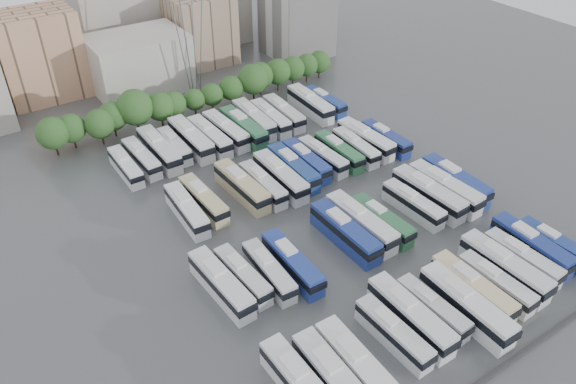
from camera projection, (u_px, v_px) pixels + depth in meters
ground at (329, 218)px, 86.40m from camera, size 220.00×220.00×0.00m
parapet at (504, 365)px, 63.96m from camera, size 56.00×0.50×0.50m
tree_line at (197, 95)px, 111.74m from camera, size 64.49×7.66×8.76m
city_buildings at (112, 39)px, 127.00m from camera, size 102.00×35.00×20.00m
apartment_tower at (297, 1)px, 133.45m from camera, size 14.00×14.00×26.00m
electricity_pylon at (187, 9)px, 110.24m from camera, size 9.00×6.91×33.83m
bus_r0_s1 at (336, 381)px, 60.06m from camera, size 3.29×13.42×4.19m
bus_r0_s2 at (359, 369)px, 61.37m from camera, size 3.30×13.58×4.24m
bus_r0_s4 at (394, 333)px, 65.83m from camera, size 2.74×11.33×3.54m
bus_r0_s5 at (410, 316)px, 67.67m from camera, size 2.92×13.10×4.11m
bus_r0_s6 at (432, 308)px, 69.12m from camera, size 2.66×10.84×3.38m
bus_r0_s7 at (466, 305)px, 68.87m from camera, size 3.23×13.74×4.30m
bus_r0_s8 at (473, 288)px, 71.53m from camera, size 2.75×12.49×3.92m
bus_r0_s9 at (496, 283)px, 72.57m from camera, size 2.74×11.21×3.50m
bus_r0_s10 at (505, 267)px, 74.51m from camera, size 3.18×13.39×4.18m
bus_r0_s11 at (522, 259)px, 76.24m from camera, size 2.91×11.57×3.61m
bus_r0_s12 at (531, 245)px, 78.23m from camera, size 3.15×12.72×3.97m
bus_r0_s13 at (555, 245)px, 78.64m from camera, size 2.75×11.22×3.50m
bus_r1_s0 at (221, 284)px, 72.14m from camera, size 3.39×12.83×3.99m
bus_r1_s1 at (243, 275)px, 73.73m from camera, size 2.97×11.17×3.47m
bus_r1_s2 at (269, 271)px, 74.39m from camera, size 3.01×11.29×3.51m
bus_r1_s3 at (292, 263)px, 75.43m from camera, size 2.97×12.27×3.83m
bus_r1_s6 at (345, 232)px, 80.47m from camera, size 2.99×13.34×4.18m
bus_r1_s7 at (361, 222)px, 82.22m from camera, size 3.25×13.53×4.23m
bus_r1_s8 at (382, 220)px, 83.12m from camera, size 2.97×11.59×3.61m
bus_r1_s10 at (413, 204)px, 86.42m from camera, size 2.90×11.51×3.59m
bus_r1_s11 at (428, 194)px, 88.08m from camera, size 3.53×13.67×4.25m
bus_r1_s12 at (445, 188)px, 89.31m from camera, size 3.57×13.70×4.26m
bus_r1_s13 at (455, 181)px, 91.09m from camera, size 3.26×13.27×4.14m
bus_r2_s1 at (187, 210)px, 85.06m from camera, size 3.21×12.23×3.80m
bus_r2_s2 at (203, 200)px, 87.21m from camera, size 3.00×12.07×3.76m
bus_r2_s4 at (242, 186)px, 89.90m from camera, size 3.33×13.22×4.12m
bus_r2_s5 at (263, 184)px, 90.70m from camera, size 2.63×11.64×3.65m
bus_r2_s6 at (280, 176)px, 92.14m from camera, size 3.13×13.32×4.16m
bus_r2_s7 at (293, 168)px, 94.32m from camera, size 3.23×13.02×4.06m
bus_r2_s8 at (306, 161)px, 96.35m from camera, size 2.85×11.98×3.74m
bus_r2_s9 at (323, 156)px, 97.73m from camera, size 3.02×11.52×3.58m
bus_r2_s10 at (339, 151)px, 99.05m from camera, size 2.60×11.65×3.65m
bus_r2_s11 at (356, 147)px, 100.29m from camera, size 2.98×11.49×3.57m
bus_r2_s12 at (366, 139)px, 102.12m from camera, size 3.41×13.04×4.06m
bus_r2_s13 at (386, 138)px, 102.81m from camera, size 2.57×11.43×3.58m
bus_r3_s0 at (126, 167)px, 95.15m from camera, size 2.43×11.10×3.48m
bus_r3_s1 at (142, 158)px, 97.28m from camera, size 2.91×11.63×3.63m
bus_r3_s2 at (159, 149)px, 99.04m from camera, size 3.06×13.50×4.23m
bus_r3_s3 at (175, 146)px, 100.86m from camera, size 2.59×10.94×3.42m
bus_r3_s4 at (191, 138)px, 102.05m from camera, size 3.04×13.71×4.30m
bus_r3_s5 at (210, 136)px, 102.99m from camera, size 3.08×12.89×4.02m
bus_r3_s6 at (226, 130)px, 104.77m from camera, size 3.40×13.00×4.04m
bus_r3_s7 at (243, 127)px, 105.54m from camera, size 3.07×13.57×4.25m
bus_r3_s8 at (254, 119)px, 108.18m from camera, size 3.56×13.47×4.19m
bus_r3_s9 at (270, 118)px, 109.03m from camera, size 3.26×12.34×3.84m
bus_r3_s10 at (284, 113)px, 110.62m from camera, size 3.29×12.55×3.90m
bus_r3_s12 at (310, 103)px, 113.60m from camera, size 3.50×13.60×4.23m
bus_r3_s13 at (325, 102)px, 115.02m from camera, size 2.91×11.51×3.58m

